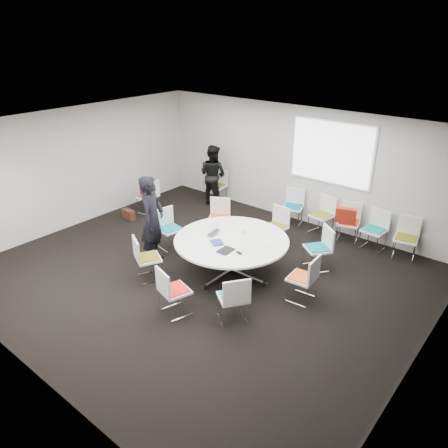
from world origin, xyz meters
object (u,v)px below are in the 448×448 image
Objects in this scene: chair_ring_f at (148,266)px; person_back at (213,175)px; chair_ring_h at (233,306)px; chair_back_d at (373,237)px; conference_table at (231,248)px; chair_person_back at (217,192)px; chair_back_e at (404,246)px; chair_ring_a at (302,286)px; maroon_bag at (147,190)px; chair_back_a at (292,214)px; chair_ring_d at (219,225)px; chair_spare_left at (149,203)px; chair_ring_e at (170,236)px; chair_ring_c at (275,234)px; chair_ring_g at (175,299)px; brown_bag at (128,214)px; chair_back_c at (348,229)px; cup at (243,232)px; chair_ring_b at (317,256)px; chair_back_b at (321,222)px; laptop at (216,233)px; person_main at (152,220)px.

chair_ring_f is 0.54× the size of person_back.
chair_back_d is at bearing 24.20° from chair_ring_h.
chair_back_d is (1.76, 2.73, -0.26)m from conference_table.
chair_person_back reaches higher than conference_table.
chair_ring_f is at bearing 60.04° from chair_back_d.
chair_ring_f is 1.00× the size of chair_back_d.
chair_back_d and chair_back_e have the same top height.
conference_table is at bearing 87.22° from chair_ring_a.
chair_back_a is at bearing 27.99° from maroon_bag.
chair_back_e is at bearing 175.27° from chair_ring_d.
chair_spare_left is at bearing 10.53° from chair_back_a.
chair_person_back is at bearing -17.23° from chair_back_a.
chair_spare_left is (-4.53, 2.21, 0.00)m from chair_ring_h.
chair_ring_f is at bearing 109.33° from person_back.
chair_person_back is at bearing -149.66° from chair_ring_e.
chair_ring_a is 1.00× the size of chair_back_e.
chair_ring_c is 3.63m from maroon_bag.
maroon_bag is at bearing 10.45° from chair_back_a.
chair_ring_g is (0.08, -3.17, 0.00)m from chair_ring_c.
chair_back_e reaches higher than brown_bag.
chair_back_c is at bearing 171.33° from chair_person_back.
chair_back_c is at bearing 3.85° from chair_ring_a.
chair_ring_h is 9.78× the size of cup.
chair_ring_d is 2.20× the size of maroon_bag.
chair_person_back is 3.67m from cup.
chair_back_e is (1.19, 1.55, 0.00)m from chair_ring_b.
chair_ring_f reaches higher than conference_table.
chair_back_d is 2.20× the size of maroon_bag.
chair_ring_b is at bearing 42.09° from chair_back_e.
chair_ring_e and chair_ring_g have the same top height.
chair_ring_h is 1.87m from cup.
chair_ring_e is 4.41m from chair_back_d.
chair_back_b reaches higher than brown_bag.
chair_ring_d is 1.00× the size of chair_spare_left.
chair_spare_left is 1.00× the size of chair_person_back.
laptop is at bearing 101.17° from chair_ring_e.
person_main is at bearing -148.21° from cup.
chair_ring_a and chair_back_d have the same top height.
laptop is (-2.14, -2.73, 0.47)m from chair_back_d.
laptop is (3.16, -1.02, 0.47)m from chair_spare_left.
chair_ring_e and chair_person_back have the same top height.
chair_ring_g is at bearing 97.11° from chair_ring_c.
chair_ring_f and chair_back_a have the same top height.
chair_back_b is at bearing 16.83° from chair_ring_a.
laptop is at bearing 70.37° from chair_back_a.
chair_back_c and chair_spare_left have the same top height.
chair_ring_h is 1.00× the size of chair_person_back.
chair_back_c is (0.17, 3.95, 0.00)m from chair_ring_h.
chair_ring_e is at bearing -28.90° from maroon_bag.
chair_ring_h is 5.29m from person_back.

